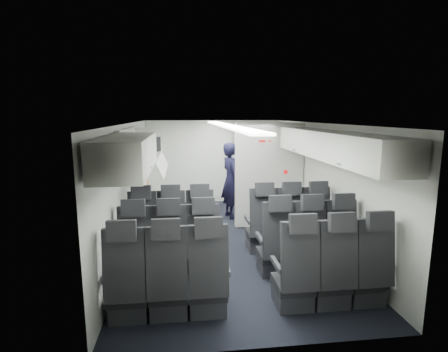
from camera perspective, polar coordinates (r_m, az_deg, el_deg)
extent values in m
cube|color=black|center=(6.54, 0.43, -10.64)|extent=(3.40, 6.00, 0.01)
cube|color=white|center=(6.12, 0.46, 8.61)|extent=(3.40, 6.00, 0.01)
cube|color=silver|center=(9.18, -1.96, 2.35)|extent=(3.40, 0.01, 2.15)
cube|color=silver|center=(3.39, 7.07, -11.28)|extent=(3.40, 0.01, 2.15)
cube|color=silver|center=(6.25, -15.20, -1.64)|extent=(0.01, 6.00, 2.15)
cube|color=silver|center=(6.67, 15.09, -0.92)|extent=(0.01, 6.00, 2.15)
cube|color=white|center=(6.12, 0.46, 8.23)|extent=(0.25, 5.52, 0.03)
cube|color=black|center=(6.00, -12.77, -10.01)|extent=(0.44, 0.46, 0.12)
cube|color=#2D2D33|center=(6.06, -12.71, -11.43)|extent=(0.42, 0.42, 0.22)
cube|color=black|center=(5.66, -13.17, -6.48)|extent=(0.44, 0.20, 0.80)
cube|color=black|center=(5.51, -13.39, -2.64)|extent=(0.30, 0.12, 0.23)
cube|color=#2D2D33|center=(5.91, -15.05, -7.56)|extent=(0.05, 0.40, 0.06)
cube|color=#2D2D33|center=(5.87, -10.75, -7.53)|extent=(0.05, 0.40, 0.06)
cube|color=black|center=(5.97, -8.41, -9.97)|extent=(0.44, 0.46, 0.12)
cube|color=#2D2D33|center=(6.03, -8.37, -11.40)|extent=(0.42, 0.42, 0.22)
cube|color=black|center=(5.62, -8.58, -6.43)|extent=(0.44, 0.20, 0.80)
cube|color=black|center=(5.48, -8.71, -2.56)|extent=(0.30, 0.12, 0.23)
cube|color=#2D2D33|center=(5.87, -10.66, -7.53)|extent=(0.05, 0.40, 0.06)
cube|color=#2D2D33|center=(5.85, -6.32, -7.45)|extent=(0.05, 0.40, 0.06)
cube|color=black|center=(5.98, -4.03, -9.87)|extent=(0.44, 0.46, 0.12)
cube|color=#2D2D33|center=(6.03, -4.01, -11.30)|extent=(0.42, 0.42, 0.22)
cube|color=black|center=(5.63, -3.97, -6.32)|extent=(0.44, 0.20, 0.80)
cube|color=black|center=(5.48, -3.99, -2.45)|extent=(0.30, 0.12, 0.23)
cube|color=#2D2D33|center=(5.85, -6.22, -7.45)|extent=(0.05, 0.40, 0.06)
cube|color=#2D2D33|center=(5.87, -1.89, -7.33)|extent=(0.05, 0.40, 0.06)
cube|color=black|center=(6.11, 5.89, -9.45)|extent=(0.44, 0.46, 0.12)
cube|color=#2D2D33|center=(6.17, 5.86, -10.85)|extent=(0.42, 0.42, 0.22)
cube|color=black|center=(5.77, 6.45, -5.95)|extent=(0.44, 0.20, 0.80)
cube|color=black|center=(5.63, 6.65, -2.17)|extent=(0.30, 0.12, 0.23)
cube|color=#2D2D33|center=(5.95, 3.92, -7.11)|extent=(0.05, 0.40, 0.06)
cube|color=#2D2D33|center=(6.05, 8.05, -6.91)|extent=(0.05, 0.40, 0.06)
cube|color=black|center=(6.22, 9.99, -9.19)|extent=(0.44, 0.46, 0.12)
cube|color=#2D2D33|center=(6.28, 9.94, -10.57)|extent=(0.42, 0.42, 0.22)
cube|color=black|center=(5.89, 10.74, -5.74)|extent=(0.44, 0.20, 0.80)
cube|color=black|center=(5.75, 11.02, -2.03)|extent=(0.30, 0.12, 0.23)
cube|color=#2D2D33|center=(6.05, 8.14, -6.91)|extent=(0.05, 0.40, 0.06)
cube|color=#2D2D33|center=(6.18, 12.11, -6.68)|extent=(0.05, 0.40, 0.06)
cube|color=black|center=(6.36, 13.91, -8.89)|extent=(0.44, 0.46, 0.12)
cube|color=#2D2D33|center=(6.42, 13.85, -10.25)|extent=(0.42, 0.42, 0.22)
cube|color=black|center=(6.04, 14.83, -5.50)|extent=(0.44, 0.20, 0.80)
cube|color=black|center=(5.90, 15.19, -1.88)|extent=(0.30, 0.12, 0.23)
cube|color=#2D2D33|center=(6.18, 12.20, -6.67)|extent=(0.05, 0.40, 0.06)
cube|color=#2D2D33|center=(6.33, 15.99, -6.42)|extent=(0.05, 0.40, 0.06)
cube|color=black|center=(5.17, -13.78, -13.41)|extent=(0.44, 0.46, 0.12)
cube|color=#2D2D33|center=(5.24, -13.71, -15.02)|extent=(0.42, 0.42, 0.22)
cube|color=black|center=(4.81, -14.32, -9.52)|extent=(0.44, 0.20, 0.80)
cube|color=black|center=(4.64, -14.61, -5.06)|extent=(0.30, 0.12, 0.23)
cube|color=#2D2D33|center=(5.07, -16.47, -10.61)|extent=(0.05, 0.40, 0.06)
cube|color=#2D2D33|center=(5.02, -11.42, -10.62)|extent=(0.05, 0.40, 0.06)
cube|color=black|center=(5.14, -8.66, -13.40)|extent=(0.44, 0.46, 0.12)
cube|color=#2D2D33|center=(5.20, -8.61, -15.02)|extent=(0.42, 0.42, 0.22)
cube|color=black|center=(4.77, -8.88, -9.48)|extent=(0.44, 0.20, 0.80)
cube|color=black|center=(4.60, -9.03, -4.99)|extent=(0.30, 0.12, 0.23)
cube|color=#2D2D33|center=(5.02, -11.31, -10.62)|extent=(0.05, 0.40, 0.06)
cube|color=#2D2D33|center=(5.00, -6.19, -10.54)|extent=(0.05, 0.40, 0.06)
cube|color=black|center=(5.14, -3.50, -13.28)|extent=(0.44, 0.46, 0.12)
cube|color=#2D2D33|center=(5.21, -3.48, -14.90)|extent=(0.42, 0.42, 0.22)
cube|color=black|center=(4.77, -3.39, -9.36)|extent=(0.44, 0.20, 0.80)
cube|color=black|center=(4.61, -3.41, -4.87)|extent=(0.30, 0.12, 0.23)
cube|color=#2D2D33|center=(5.00, -6.07, -10.54)|extent=(0.05, 0.40, 0.06)
cube|color=#2D2D33|center=(5.02, -0.97, -10.39)|extent=(0.05, 0.40, 0.06)
cube|color=black|center=(5.30, 8.09, -12.64)|extent=(0.44, 0.46, 0.12)
cube|color=#2D2D33|center=(5.36, 8.04, -14.22)|extent=(0.42, 0.42, 0.22)
cube|color=black|center=(4.94, 8.88, -8.78)|extent=(0.44, 0.20, 0.80)
cube|color=black|center=(4.78, 9.17, -4.43)|extent=(0.30, 0.12, 0.23)
cube|color=#2D2D33|center=(5.12, 5.84, -10.05)|extent=(0.05, 0.40, 0.06)
cube|color=#2D2D33|center=(5.23, 10.61, -9.73)|extent=(0.05, 0.40, 0.06)
cube|color=black|center=(5.42, 12.79, -12.23)|extent=(0.44, 0.46, 0.12)
cube|color=#2D2D33|center=(5.49, 12.73, -13.78)|extent=(0.42, 0.42, 0.22)
cube|color=black|center=(5.08, 13.83, -8.43)|extent=(0.44, 0.20, 0.80)
cube|color=black|center=(4.92, 14.23, -4.19)|extent=(0.30, 0.12, 0.23)
cube|color=#2D2D33|center=(5.23, 10.72, -9.73)|extent=(0.05, 0.40, 0.06)
cube|color=#2D2D33|center=(5.38, 15.26, -9.36)|extent=(0.05, 0.40, 0.06)
cube|color=black|center=(5.59, 17.24, -11.77)|extent=(0.44, 0.46, 0.12)
cube|color=#2D2D33|center=(5.65, 17.15, -13.28)|extent=(0.42, 0.42, 0.22)
cube|color=black|center=(5.25, 18.47, -8.05)|extent=(0.44, 0.20, 0.80)
cube|color=black|center=(5.10, 18.96, -3.93)|extent=(0.30, 0.12, 0.23)
cube|color=#2D2D33|center=(5.38, 15.36, -9.35)|extent=(0.05, 0.40, 0.06)
cube|color=#2D2D33|center=(5.56, 19.61, -8.95)|extent=(0.05, 0.40, 0.06)
cube|color=black|center=(4.37, -15.22, -18.08)|extent=(0.44, 0.46, 0.12)
cube|color=#2D2D33|center=(4.45, -15.12, -19.91)|extent=(0.42, 0.42, 0.22)
cube|color=black|center=(3.98, -15.99, -13.83)|extent=(0.44, 0.20, 0.80)
cube|color=black|center=(3.79, -16.40, -8.59)|extent=(0.30, 0.12, 0.23)
cube|color=#2D2D33|center=(4.26, -18.49, -14.84)|extent=(0.05, 0.40, 0.06)
cube|color=#2D2D33|center=(4.19, -12.38, -14.94)|extent=(0.05, 0.40, 0.06)
cube|color=black|center=(4.33, -9.01, -18.13)|extent=(0.44, 0.46, 0.12)
cube|color=#2D2D33|center=(4.40, -8.95, -19.97)|extent=(0.42, 0.42, 0.22)
cube|color=black|center=(3.93, -9.30, -13.86)|extent=(0.44, 0.20, 0.80)
cube|color=black|center=(3.74, -9.51, -8.55)|extent=(0.30, 0.12, 0.23)
cube|color=#2D2D33|center=(4.19, -12.24, -14.95)|extent=(0.05, 0.40, 0.06)
cube|color=#2D2D33|center=(4.17, -6.00, -14.89)|extent=(0.05, 0.40, 0.06)
cube|color=black|center=(4.33, -2.74, -17.98)|extent=(0.44, 0.46, 0.12)
cube|color=#2D2D33|center=(4.41, -2.72, -19.82)|extent=(0.42, 0.42, 0.22)
cube|color=black|center=(3.94, -2.55, -13.70)|extent=(0.44, 0.20, 0.80)
cube|color=black|center=(3.75, -2.54, -8.40)|extent=(0.30, 0.12, 0.23)
cube|color=#2D2D33|center=(4.17, -5.86, -14.88)|extent=(0.05, 0.40, 0.06)
cube|color=#2D2D33|center=(4.20, 0.36, -14.65)|extent=(0.05, 0.40, 0.06)
cube|color=black|center=(4.51, 11.16, -16.94)|extent=(0.44, 0.46, 0.12)
cube|color=#2D2D33|center=(4.59, 11.08, -18.72)|extent=(0.42, 0.42, 0.22)
cube|color=black|center=(4.14, 12.33, -12.71)|extent=(0.44, 0.20, 0.80)
cube|color=black|center=(3.96, 12.79, -7.62)|extent=(0.30, 0.12, 0.23)
cube|color=#2D2D33|center=(4.31, 8.54, -14.09)|extent=(0.05, 0.40, 0.06)
cube|color=#2D2D33|center=(4.44, 14.18, -13.55)|extent=(0.05, 0.40, 0.06)
cube|color=black|center=(4.66, 16.64, -16.25)|extent=(0.44, 0.46, 0.12)
cube|color=#2D2D33|center=(4.74, 16.54, -17.99)|extent=(0.42, 0.42, 0.22)
cube|color=black|center=(4.30, 18.13, -12.09)|extent=(0.44, 0.20, 0.80)
cube|color=black|center=(4.13, 18.73, -7.17)|extent=(0.30, 0.12, 0.23)
cube|color=#2D2D33|center=(4.44, 14.31, -13.53)|extent=(0.05, 0.40, 0.06)
cube|color=#2D2D33|center=(4.61, 19.54, -12.90)|extent=(0.05, 0.40, 0.06)
cube|color=black|center=(4.85, 21.70, -15.49)|extent=(0.44, 0.46, 0.12)
cube|color=#2D2D33|center=(4.92, 21.58, -17.18)|extent=(0.42, 0.42, 0.22)
cube|color=black|center=(4.50, 23.43, -11.41)|extent=(0.44, 0.20, 0.80)
cube|color=black|center=(4.34, 24.14, -6.70)|extent=(0.30, 0.12, 0.23)
cube|color=#2D2D33|center=(4.62, 19.66, -12.89)|extent=(0.05, 0.40, 0.06)
cube|color=#2D2D33|center=(4.82, 24.45, -12.22)|extent=(0.05, 0.40, 0.06)
cube|color=silver|center=(4.13, -15.47, 3.52)|extent=(0.52, 1.80, 0.40)
cylinder|color=slate|center=(4.12, -11.93, 1.41)|extent=(0.04, 0.10, 0.04)
cube|color=#9E9E93|center=(5.88, -12.91, 3.51)|extent=(0.52, 1.70, 0.04)
cube|color=silver|center=(5.90, -15.51, 5.37)|extent=(0.06, 1.70, 0.44)
cube|color=silver|center=(5.04, -13.96, 4.70)|extent=(0.52, 0.04, 0.40)
cube|color=silver|center=(6.69, -12.26, 6.02)|extent=(0.52, 0.04, 0.40)
cube|color=silver|center=(5.87, -10.44, 2.51)|extent=(0.21, 1.61, 0.38)
cube|color=silver|center=(4.63, 21.29, 3.87)|extent=(0.52, 1.80, 0.40)
cylinder|color=slate|center=(4.54, 18.38, 1.89)|extent=(0.04, 0.10, 0.04)
cube|color=silver|center=(6.23, 13.71, 5.68)|extent=(0.52, 1.70, 0.40)
cylinder|color=slate|center=(6.16, 11.46, 4.22)|extent=(0.04, 0.10, 0.04)
cube|color=silver|center=(7.19, 7.39, 0.13)|extent=(1.40, 0.12, 2.13)
cube|color=white|center=(7.00, 6.63, 5.69)|extent=(0.24, 0.01, 0.10)
cube|color=red|center=(6.98, 6.25, 5.69)|extent=(0.13, 0.01, 0.04)
cube|color=red|center=(7.02, 7.45, 5.68)|extent=(0.05, 0.01, 0.03)
cylinder|color=white|center=(7.20, 10.01, 0.67)|extent=(0.11, 0.01, 0.11)
cylinder|color=red|center=(7.19, 10.02, 0.66)|extent=(0.09, 0.01, 0.09)
cube|color=#939399|center=(9.05, 4.20, 1.43)|extent=(0.85, 0.50, 1.90)
cube|color=#3F3F42|center=(8.88, 4.49, -1.70)|extent=(0.80, 0.01, 0.02)
cube|color=#3F3F42|center=(8.79, 4.53, 1.50)|extent=(0.80, 0.01, 0.02)
cube|color=#3F3F42|center=(8.73, 4.58, 4.74)|extent=(0.80, 0.01, 0.02)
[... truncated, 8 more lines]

